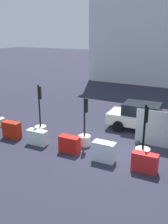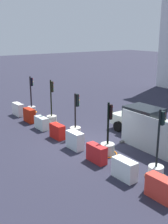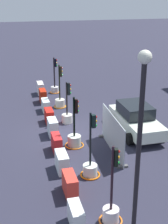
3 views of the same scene
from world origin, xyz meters
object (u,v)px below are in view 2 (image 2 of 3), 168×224
(construction_barrier_4, at_px, (75,140))
(traffic_light_0, at_px, (32,106))
(traffic_light_4, at_px, (156,167))
(construction_barrier_5, at_px, (97,154))
(traffic_light_3, at_px, (108,146))
(construction_barrier_3, at_px, (57,131))
(traffic_light_2, at_px, (76,127))
(traffic_light_1, at_px, (52,117))
(construction_barrier_6, at_px, (124,169))
(car_white_van, at_px, (145,121))
(construction_barrier_2, at_px, (41,123))
(construction_barrier_1, at_px, (29,115))
(construction_barrier_7, at_px, (160,188))
(construction_barrier_0, at_px, (18,109))

(construction_barrier_4, bearing_deg, traffic_light_0, 171.80)
(traffic_light_4, distance_m, construction_barrier_5, 2.80)
(traffic_light_3, height_order, construction_barrier_3, traffic_light_3)
(traffic_light_2, bearing_deg, construction_barrier_5, -17.70)
(traffic_light_1, bearing_deg, construction_barrier_3, -21.97)
(construction_barrier_6, distance_m, car_white_van, 5.66)
(traffic_light_1, bearing_deg, car_white_van, 36.09)
(construction_barrier_4, bearing_deg, traffic_light_4, 13.84)
(traffic_light_3, bearing_deg, construction_barrier_2, -169.86)
(traffic_light_1, relative_size, traffic_light_3, 1.10)
(traffic_light_3, relative_size, construction_barrier_6, 2.37)
(traffic_light_2, distance_m, construction_barrier_1, 4.09)
(traffic_light_1, height_order, traffic_light_3, traffic_light_1)
(traffic_light_1, height_order, construction_barrier_7, traffic_light_1)
(construction_barrier_6, bearing_deg, construction_barrier_0, 179.87)
(construction_barrier_6, relative_size, construction_barrier_7, 1.00)
(construction_barrier_1, bearing_deg, construction_barrier_2, 0.23)
(construction_barrier_6, bearing_deg, car_white_van, 125.08)
(construction_barrier_1, bearing_deg, construction_barrier_3, 0.40)
(traffic_light_1, distance_m, traffic_light_3, 5.85)
(construction_barrier_6, bearing_deg, traffic_light_4, 59.50)
(traffic_light_0, relative_size, construction_barrier_3, 2.66)
(construction_barrier_1, bearing_deg, traffic_light_0, 151.68)
(traffic_light_4, distance_m, construction_barrier_3, 6.35)
(construction_barrier_4, bearing_deg, construction_barrier_2, -179.91)
(traffic_light_1, height_order, construction_barrier_3, traffic_light_1)
(traffic_light_3, bearing_deg, construction_barrier_6, -23.42)
(construction_barrier_4, xyz_separation_m, construction_barrier_5, (1.87, -0.03, -0.04))
(traffic_light_3, bearing_deg, traffic_light_1, 179.08)
(construction_barrier_0, height_order, construction_barrier_4, construction_barrier_4)
(traffic_light_0, xyz_separation_m, construction_barrier_5, (9.42, -1.11, -0.10))
(traffic_light_2, xyz_separation_m, construction_barrier_2, (-2.20, -1.07, -0.13))
(traffic_light_3, xyz_separation_m, construction_barrier_4, (-1.50, -0.94, 0.04))
(traffic_light_2, xyz_separation_m, traffic_light_4, (5.99, 0.02, -0.06))
(traffic_light_2, height_order, construction_barrier_0, traffic_light_2)
(construction_barrier_0, bearing_deg, traffic_light_4, 5.35)
(traffic_light_3, distance_m, construction_barrier_1, 7.07)
(traffic_light_1, distance_m, traffic_light_2, 2.79)
(traffic_light_2, xyz_separation_m, construction_barrier_1, (-3.95, -1.08, -0.06))
(traffic_light_1, height_order, construction_barrier_5, traffic_light_1)
(construction_barrier_5, bearing_deg, construction_barrier_1, 179.89)
(traffic_light_4, bearing_deg, traffic_light_0, -179.98)
(construction_barrier_2, distance_m, construction_barrier_3, 1.94)
(traffic_light_3, bearing_deg, traffic_light_4, 3.06)
(traffic_light_2, relative_size, traffic_light_3, 0.95)
(construction_barrier_7, bearing_deg, traffic_light_0, 175.29)
(construction_barrier_5, bearing_deg, construction_barrier_0, 179.95)
(traffic_light_3, bearing_deg, car_white_van, 105.11)
(traffic_light_1, height_order, construction_barrier_4, traffic_light_1)
(construction_barrier_2, xyz_separation_m, construction_barrier_6, (7.53, -0.04, 0.04))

